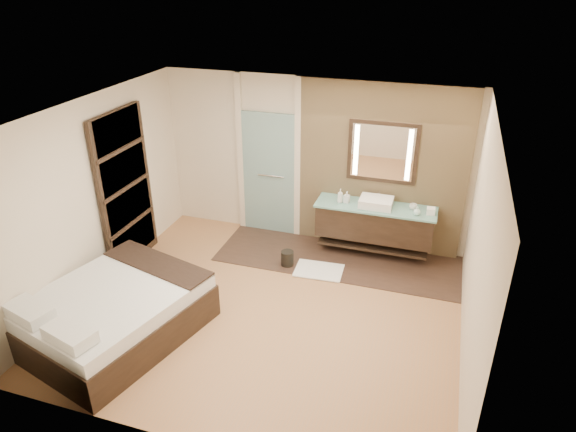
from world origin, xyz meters
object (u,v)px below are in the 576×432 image
(vanity, at_px, (375,222))
(mirror_unit, at_px, (382,152))
(waste_bin, at_px, (287,258))
(bed, at_px, (114,313))

(vanity, xyz_separation_m, mirror_unit, (0.00, 0.24, 1.07))
(mirror_unit, relative_size, waste_bin, 4.34)
(vanity, bearing_deg, waste_bin, -148.29)
(vanity, relative_size, waste_bin, 7.57)
(bed, distance_m, waste_bin, 2.72)
(mirror_unit, bearing_deg, waste_bin, -140.77)
(mirror_unit, distance_m, bed, 4.42)
(bed, relative_size, waste_bin, 9.89)
(vanity, height_order, bed, vanity)
(vanity, height_order, waste_bin, vanity)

